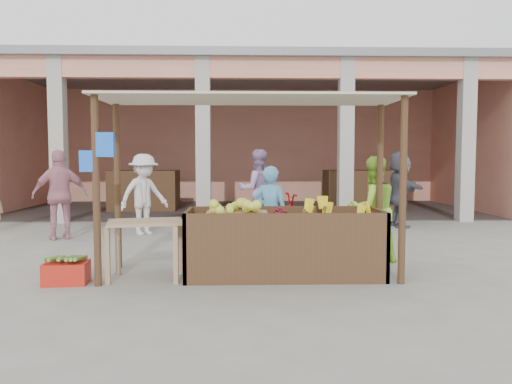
{
  "coord_description": "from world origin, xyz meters",
  "views": [
    {
      "loc": [
        -0.07,
        -6.61,
        1.6
      ],
      "look_at": [
        0.16,
        1.2,
        1.05
      ],
      "focal_mm": 35.0,
      "sensor_mm": 36.0,
      "label": 1
    }
  ],
  "objects_px": {
    "side_table": "(145,231)",
    "vendor_green": "(373,206)",
    "vendor_blue": "(271,211)",
    "fruit_stall": "(284,247)",
    "motorcycle": "(263,220)",
    "red_crate": "(66,273)"
  },
  "relations": [
    {
      "from": "fruit_stall",
      "to": "vendor_blue",
      "type": "height_order",
      "value": "vendor_blue"
    },
    {
      "from": "fruit_stall",
      "to": "motorcycle",
      "type": "height_order",
      "value": "motorcycle"
    },
    {
      "from": "vendor_blue",
      "to": "motorcycle",
      "type": "distance_m",
      "value": 1.0
    },
    {
      "from": "vendor_blue",
      "to": "vendor_green",
      "type": "bearing_deg",
      "value": -159.77
    },
    {
      "from": "side_table",
      "to": "red_crate",
      "type": "height_order",
      "value": "side_table"
    },
    {
      "from": "vendor_green",
      "to": "motorcycle",
      "type": "height_order",
      "value": "vendor_green"
    },
    {
      "from": "motorcycle",
      "to": "vendor_blue",
      "type": "bearing_deg",
      "value": 173.03
    },
    {
      "from": "side_table",
      "to": "vendor_blue",
      "type": "bearing_deg",
      "value": 20.86
    },
    {
      "from": "side_table",
      "to": "vendor_green",
      "type": "distance_m",
      "value": 3.41
    },
    {
      "from": "fruit_stall",
      "to": "side_table",
      "type": "distance_m",
      "value": 1.84
    },
    {
      "from": "vendor_green",
      "to": "vendor_blue",
      "type": "bearing_deg",
      "value": -13.56
    },
    {
      "from": "fruit_stall",
      "to": "side_table",
      "type": "bearing_deg",
      "value": -176.49
    },
    {
      "from": "fruit_stall",
      "to": "vendor_blue",
      "type": "distance_m",
      "value": 1.05
    },
    {
      "from": "side_table",
      "to": "motorcycle",
      "type": "xyz_separation_m",
      "value": [
        1.63,
        2.03,
        -0.13
      ]
    },
    {
      "from": "vendor_blue",
      "to": "motorcycle",
      "type": "bearing_deg",
      "value": -62.81
    },
    {
      "from": "side_table",
      "to": "motorcycle",
      "type": "relative_size",
      "value": 0.54
    },
    {
      "from": "motorcycle",
      "to": "side_table",
      "type": "bearing_deg",
      "value": 130.05
    },
    {
      "from": "fruit_stall",
      "to": "red_crate",
      "type": "xyz_separation_m",
      "value": [
        -2.78,
        -0.33,
        -0.26
      ]
    },
    {
      "from": "fruit_stall",
      "to": "vendor_green",
      "type": "xyz_separation_m",
      "value": [
        1.43,
        0.89,
        0.45
      ]
    },
    {
      "from": "side_table",
      "to": "red_crate",
      "type": "distance_m",
      "value": 1.1
    },
    {
      "from": "vendor_green",
      "to": "motorcycle",
      "type": "xyz_separation_m",
      "value": [
        -1.63,
        1.03,
        -0.34
      ]
    },
    {
      "from": "side_table",
      "to": "vendor_green",
      "type": "relative_size",
      "value": 0.63
    }
  ]
}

